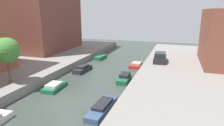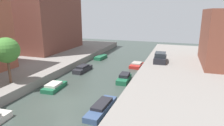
# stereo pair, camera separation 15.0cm
# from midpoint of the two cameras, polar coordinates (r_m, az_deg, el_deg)

# --- Properties ---
(ground_plane) EXTENTS (84.00, 84.00, 0.00)m
(ground_plane) POSITION_cam_midpoint_polar(r_m,az_deg,el_deg) (19.38, -13.08, -11.27)
(ground_plane) COLOR #333D38
(street_tree_3) EXTENTS (2.64, 2.64, 4.87)m
(street_tree_3) POSITION_cam_midpoint_polar(r_m,az_deg,el_deg) (22.80, -28.27, 3.26)
(street_tree_3) COLOR brown
(street_tree_3) RESTS_ON quay_left
(parked_car) EXTENTS (1.85, 4.07, 1.48)m
(parked_car) POSITION_cam_midpoint_polar(r_m,az_deg,el_deg) (30.39, 14.04, 1.46)
(parked_car) COLOR black
(parked_car) RESTS_ON quay_right
(moored_boat_left_3) EXTENTS (1.71, 3.27, 0.71)m
(moored_boat_left_3) POSITION_cam_midpoint_polar(r_m,az_deg,el_deg) (22.83, -16.31, -6.58)
(moored_boat_left_3) COLOR #195638
(moored_boat_left_3) RESTS_ON ground_plane
(moored_boat_left_4) EXTENTS (1.50, 3.65, 0.88)m
(moored_boat_left_4) POSITION_cam_midpoint_polar(r_m,az_deg,el_deg) (28.53, -8.38, -1.69)
(moored_boat_left_4) COLOR #232328
(moored_boat_left_4) RESTS_ON ground_plane
(moored_boat_left_5) EXTENTS (1.52, 3.09, 0.59)m
(moored_boat_left_5) POSITION_cam_midpoint_polar(r_m,az_deg,el_deg) (35.75, -3.18, 1.67)
(moored_boat_left_5) COLOR #195638
(moored_boat_left_5) RESTS_ON ground_plane
(moored_boat_right_3) EXTENTS (1.40, 4.61, 0.75)m
(moored_boat_right_3) POSITION_cam_midpoint_polar(r_m,az_deg,el_deg) (17.41, -2.85, -12.84)
(moored_boat_right_3) COLOR #33476B
(moored_boat_right_3) RESTS_ON ground_plane
(moored_boat_right_4) EXTENTS (1.40, 3.28, 0.95)m
(moored_boat_right_4) POSITION_cam_midpoint_polar(r_m,az_deg,el_deg) (24.29, 3.74, -4.45)
(moored_boat_right_4) COLOR #195638
(moored_boat_right_4) RESTS_ON ground_plane
(moored_boat_right_5) EXTENTS (1.78, 3.15, 0.66)m
(moored_boat_right_5) POSITION_cam_midpoint_polar(r_m,az_deg,el_deg) (30.78, 7.31, -0.60)
(moored_boat_right_5) COLOR maroon
(moored_boat_right_5) RESTS_ON ground_plane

